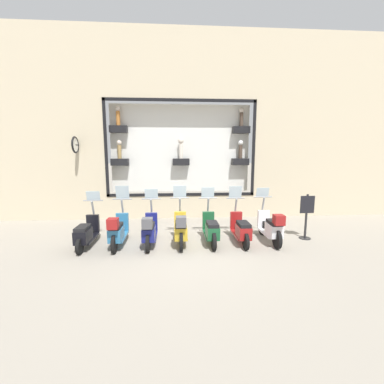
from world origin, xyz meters
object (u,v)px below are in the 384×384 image
Objects in this scene: scooter_navy_4 at (149,230)px; scooter_teal_5 at (118,231)px; scooter_white_0 at (271,227)px; scooter_black_6 at (86,233)px; shop_sign_post at (306,215)px; scooter_yellow_3 at (181,229)px; scooter_red_1 at (241,229)px; scooter_green_2 at (211,230)px.

scooter_teal_5 is at bearing 89.74° from scooter_navy_4.
scooter_white_0 is 1.01× the size of scooter_black_6.
scooter_white_0 is at bearing -89.97° from scooter_teal_5.
scooter_white_0 is at bearing -89.90° from scooter_navy_4.
scooter_black_6 is 1.24× the size of shop_sign_post.
scooter_yellow_3 is 1.26× the size of shop_sign_post.
scooter_red_1 is 2.74m from scooter_navy_4.
scooter_green_2 is 1.01× the size of scooter_black_6.
scooter_navy_4 reaches higher than scooter_black_6.
scooter_red_1 reaches higher than scooter_green_2.
scooter_teal_5 is at bearing 90.03° from scooter_white_0.
scooter_red_1 is 0.99× the size of scooter_yellow_3.
scooter_red_1 is 0.91m from scooter_green_2.
scooter_green_2 is 1.00× the size of scooter_navy_4.
scooter_red_1 is 2.21m from shop_sign_post.
shop_sign_post is (0.26, -6.74, 0.35)m from scooter_black_6.
scooter_black_6 is at bearing 90.08° from scooter_red_1.
scooter_navy_4 is (-0.06, 1.83, 0.04)m from scooter_green_2.
scooter_navy_4 is 4.93m from shop_sign_post.
shop_sign_post is (0.31, -1.25, 0.27)m from scooter_white_0.
scooter_yellow_3 is 1.00× the size of scooter_navy_4.
scooter_navy_4 is at bearing -91.68° from scooter_black_6.
scooter_teal_5 is at bearing 90.16° from scooter_yellow_3.
scooter_green_2 is at bearing 89.88° from scooter_red_1.
scooter_black_6 is 6.75m from shop_sign_post.
scooter_yellow_3 is at bearing 91.60° from scooter_red_1.
scooter_green_2 is 1.00× the size of scooter_yellow_3.
scooter_navy_4 is at bearing 93.71° from shop_sign_post.
scooter_black_6 is (0.04, 2.74, -0.08)m from scooter_yellow_3.
scooter_white_0 is 5.48m from scooter_black_6.
scooter_teal_5 is (0.00, 0.91, 0.01)m from scooter_navy_4.
scooter_navy_4 is 1.01× the size of scooter_black_6.
scooter_yellow_3 reaches higher than scooter_red_1.
scooter_teal_5 reaches higher than scooter_yellow_3.
scooter_green_2 is 3.11m from shop_sign_post.
scooter_red_1 is 1.83m from scooter_yellow_3.
shop_sign_post is (0.31, -5.82, 0.28)m from scooter_teal_5.
scooter_red_1 reaches higher than shop_sign_post.
scooter_navy_4 is 0.91m from scooter_teal_5.
scooter_red_1 is (0.05, 0.91, -0.06)m from scooter_white_0.
scooter_white_0 is 4.57m from scooter_teal_5.
scooter_white_0 is at bearing -90.49° from scooter_black_6.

